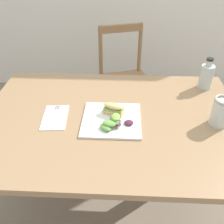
{
  "coord_description": "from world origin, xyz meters",
  "views": [
    {
      "loc": [
        -0.01,
        -1.0,
        1.5
      ],
      "look_at": [
        -0.06,
        0.04,
        0.76
      ],
      "focal_mm": 42.17,
      "sensor_mm": 36.0,
      "label": 1
    }
  ],
  "objects_px": {
    "chair_wooden_far": "(125,80)",
    "plate_lunch": "(112,119)",
    "mason_jar_iced_tea": "(221,113)",
    "fork_on_napkin": "(56,115)",
    "dining_table": "(111,136)",
    "sandwich_half_front": "(114,109)",
    "bottle_cold_brew": "(206,78)"
  },
  "relations": [
    {
      "from": "chair_wooden_far",
      "to": "plate_lunch",
      "type": "height_order",
      "value": "chair_wooden_far"
    },
    {
      "from": "plate_lunch",
      "to": "mason_jar_iced_tea",
      "type": "height_order",
      "value": "mason_jar_iced_tea"
    },
    {
      "from": "plate_lunch",
      "to": "fork_on_napkin",
      "type": "height_order",
      "value": "plate_lunch"
    },
    {
      "from": "dining_table",
      "to": "sandwich_half_front",
      "type": "xyz_separation_m",
      "value": [
        0.01,
        0.02,
        0.16
      ]
    },
    {
      "from": "chair_wooden_far",
      "to": "sandwich_half_front",
      "type": "relative_size",
      "value": 7.99
    },
    {
      "from": "plate_lunch",
      "to": "fork_on_napkin",
      "type": "distance_m",
      "value": 0.28
    },
    {
      "from": "sandwich_half_front",
      "to": "mason_jar_iced_tea",
      "type": "xyz_separation_m",
      "value": [
        0.49,
        -0.05,
        0.02
      ]
    },
    {
      "from": "plate_lunch",
      "to": "sandwich_half_front",
      "type": "xyz_separation_m",
      "value": [
        0.01,
        0.04,
        0.03
      ]
    },
    {
      "from": "bottle_cold_brew",
      "to": "chair_wooden_far",
      "type": "bearing_deg",
      "value": 126.68
    },
    {
      "from": "dining_table",
      "to": "chair_wooden_far",
      "type": "xyz_separation_m",
      "value": [
        0.06,
        0.93,
        -0.17
      ]
    },
    {
      "from": "dining_table",
      "to": "fork_on_napkin",
      "type": "distance_m",
      "value": 0.3
    },
    {
      "from": "bottle_cold_brew",
      "to": "fork_on_napkin",
      "type": "bearing_deg",
      "value": -158.41
    },
    {
      "from": "plate_lunch",
      "to": "bottle_cold_brew",
      "type": "distance_m",
      "value": 0.62
    },
    {
      "from": "plate_lunch",
      "to": "dining_table",
      "type": "bearing_deg",
      "value": 95.89
    },
    {
      "from": "plate_lunch",
      "to": "bottle_cold_brew",
      "type": "xyz_separation_m",
      "value": [
        0.52,
        0.34,
        0.06
      ]
    },
    {
      "from": "dining_table",
      "to": "bottle_cold_brew",
      "type": "relative_size",
      "value": 7.07
    },
    {
      "from": "sandwich_half_front",
      "to": "bottle_cold_brew",
      "type": "relative_size",
      "value": 0.6
    },
    {
      "from": "chair_wooden_far",
      "to": "dining_table",
      "type": "bearing_deg",
      "value": -93.88
    },
    {
      "from": "dining_table",
      "to": "bottle_cold_brew",
      "type": "bearing_deg",
      "value": 31.34
    },
    {
      "from": "fork_on_napkin",
      "to": "mason_jar_iced_tea",
      "type": "height_order",
      "value": "mason_jar_iced_tea"
    },
    {
      "from": "plate_lunch",
      "to": "fork_on_napkin",
      "type": "xyz_separation_m",
      "value": [
        -0.28,
        0.02,
        0.0
      ]
    },
    {
      "from": "plate_lunch",
      "to": "sandwich_half_front",
      "type": "bearing_deg",
      "value": 80.15
    },
    {
      "from": "fork_on_napkin",
      "to": "chair_wooden_far",
      "type": "bearing_deg",
      "value": 69.95
    },
    {
      "from": "plate_lunch",
      "to": "bottle_cold_brew",
      "type": "relative_size",
      "value": 1.53
    },
    {
      "from": "dining_table",
      "to": "mason_jar_iced_tea",
      "type": "xyz_separation_m",
      "value": [
        0.5,
        -0.03,
        0.18
      ]
    },
    {
      "from": "chair_wooden_far",
      "to": "bottle_cold_brew",
      "type": "relative_size",
      "value": 4.79
    },
    {
      "from": "plate_lunch",
      "to": "mason_jar_iced_tea",
      "type": "bearing_deg",
      "value": -0.53
    },
    {
      "from": "plate_lunch",
      "to": "mason_jar_iced_tea",
      "type": "xyz_separation_m",
      "value": [
        0.5,
        -0.0,
        0.06
      ]
    },
    {
      "from": "sandwich_half_front",
      "to": "mason_jar_iced_tea",
      "type": "distance_m",
      "value": 0.5
    },
    {
      "from": "fork_on_napkin",
      "to": "plate_lunch",
      "type": "bearing_deg",
      "value": -5.05
    },
    {
      "from": "sandwich_half_front",
      "to": "fork_on_napkin",
      "type": "height_order",
      "value": "sandwich_half_front"
    },
    {
      "from": "chair_wooden_far",
      "to": "sandwich_half_front",
      "type": "height_order",
      "value": "chair_wooden_far"
    }
  ]
}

